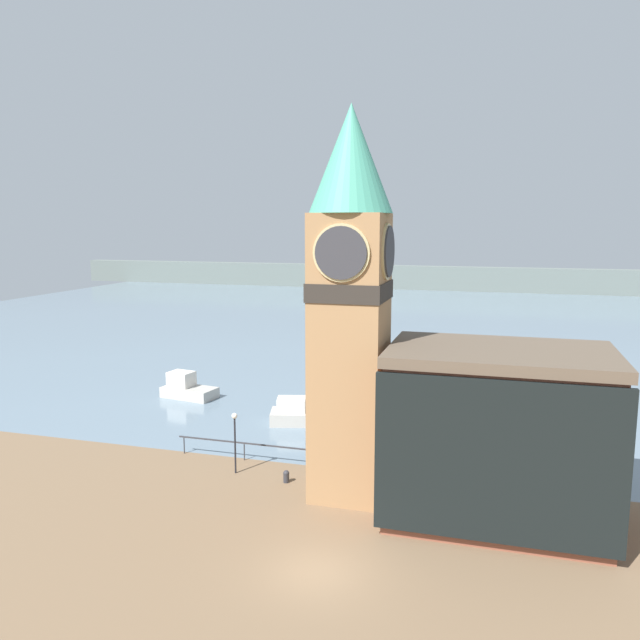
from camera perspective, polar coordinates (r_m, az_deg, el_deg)
ground_plane at (r=26.97m, az=-0.26°, el=-22.06°), size 160.00×160.00×0.00m
water at (r=94.03m, az=11.95°, el=0.14°), size 160.00×120.00×0.00m
far_shoreline at (r=133.42m, az=13.27°, el=3.68°), size 180.00×3.00×5.00m
pier_railing at (r=37.71m, az=-6.95°, el=-11.28°), size 8.49×0.08×1.09m
clock_tower at (r=30.73m, az=2.78°, el=2.25°), size 4.06×4.06×19.48m
pier_building at (r=30.67m, az=15.90°, el=-10.05°), size 10.28×7.01×8.17m
boat_near at (r=44.10m, az=-1.82°, el=-8.58°), size 4.89×3.26×1.82m
boat_far at (r=51.57m, az=-12.06°, el=-6.12°), size 4.63×2.84×2.04m
mooring_bollard_near at (r=34.72m, az=-3.10°, el=-14.05°), size 0.33×0.33×0.68m
lamp_post at (r=35.42m, az=-7.80°, el=-9.99°), size 0.32×0.32×3.49m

